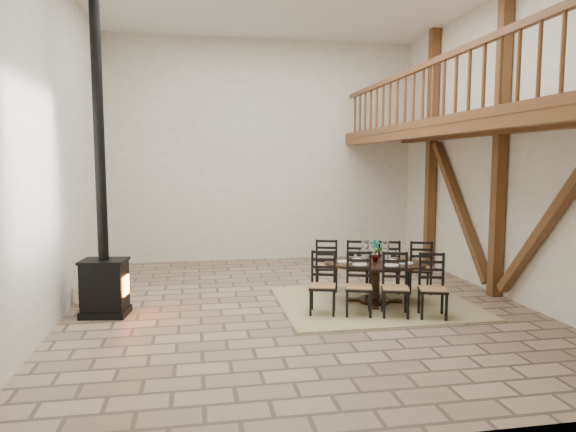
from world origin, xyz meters
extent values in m
plane|color=#9A7F66|center=(0.00, 0.00, 0.00)|extent=(8.00, 8.00, 0.00)
cube|color=white|center=(0.00, 4.00, 2.50)|extent=(7.00, 0.02, 5.00)
cube|color=white|center=(0.00, -4.00, 2.50)|extent=(7.00, 0.02, 5.00)
cube|color=white|center=(-3.50, 0.00, 2.50)|extent=(0.02, 8.00, 5.00)
cube|color=white|center=(3.50, 0.00, 2.50)|extent=(0.02, 8.00, 5.00)
cube|color=brown|center=(3.38, 0.00, 2.50)|extent=(0.18, 0.18, 5.00)
cube|color=brown|center=(3.38, 2.50, 2.50)|extent=(0.18, 0.18, 5.00)
cube|color=brown|center=(3.38, -1.25, 1.40)|extent=(0.14, 2.16, 2.54)
cube|color=brown|center=(3.38, 1.25, 1.40)|extent=(0.14, 2.16, 2.54)
cube|color=brown|center=(3.38, 0.00, 2.80)|extent=(0.20, 7.80, 0.20)
cube|color=brown|center=(2.70, 0.00, 2.85)|extent=(1.60, 7.80, 0.12)
cube|color=brown|center=(2.00, 0.00, 2.75)|extent=(0.18, 7.80, 0.22)
cube|color=brown|center=(2.00, 0.00, 3.75)|extent=(0.09, 7.60, 0.09)
cube|color=brown|center=(2.00, 0.00, 3.33)|extent=(0.06, 7.60, 0.86)
cube|color=tan|center=(1.22, -0.09, 0.01)|extent=(3.00, 2.50, 0.02)
ellipsoid|color=black|center=(1.22, -0.09, 0.64)|extent=(1.82, 1.39, 0.04)
cylinder|color=black|center=(1.22, -0.09, 0.31)|extent=(0.16, 0.16, 0.58)
cylinder|color=black|center=(1.22, -0.09, 0.05)|extent=(0.49, 0.49, 0.06)
cube|color=#AA814E|center=(0.26, -0.53, 0.43)|extent=(0.48, 0.47, 0.04)
cube|color=black|center=(0.26, -0.53, 0.20)|extent=(0.46, 0.46, 0.41)
cube|color=black|center=(0.31, -0.37, 0.67)|extent=(0.33, 0.13, 0.53)
cube|color=#AA814E|center=(0.77, -0.68, 0.43)|extent=(0.48, 0.47, 0.04)
cube|color=black|center=(0.77, -0.68, 0.20)|extent=(0.46, 0.46, 0.41)
cube|color=black|center=(0.81, -0.52, 0.67)|extent=(0.33, 0.13, 0.53)
cube|color=#AA814E|center=(1.27, -0.84, 0.43)|extent=(0.48, 0.47, 0.04)
cube|color=black|center=(1.27, -0.84, 0.20)|extent=(0.46, 0.46, 0.41)
cube|color=black|center=(1.32, -0.68, 0.67)|extent=(0.33, 0.13, 0.53)
cube|color=#AA814E|center=(1.78, -0.99, 0.43)|extent=(0.48, 0.47, 0.04)
cube|color=black|center=(1.78, -0.99, 0.20)|extent=(0.46, 0.46, 0.41)
cube|color=black|center=(1.83, -0.83, 0.67)|extent=(0.33, 0.13, 0.53)
cube|color=#AA814E|center=(0.67, 0.82, 0.43)|extent=(0.48, 0.47, 0.04)
cube|color=black|center=(0.67, 0.82, 0.20)|extent=(0.46, 0.46, 0.41)
cube|color=black|center=(0.62, 0.66, 0.67)|extent=(0.33, 0.13, 0.53)
cube|color=#AA814E|center=(1.18, 0.67, 0.43)|extent=(0.48, 0.47, 0.04)
cube|color=black|center=(1.18, 0.67, 0.20)|extent=(0.46, 0.46, 0.41)
cube|color=black|center=(1.13, 0.51, 0.67)|extent=(0.33, 0.13, 0.53)
cube|color=#AA814E|center=(1.68, 0.51, 0.43)|extent=(0.48, 0.47, 0.04)
cube|color=black|center=(1.68, 0.51, 0.20)|extent=(0.46, 0.46, 0.41)
cube|color=black|center=(1.63, 0.35, 0.67)|extent=(0.33, 0.13, 0.53)
cube|color=#AA814E|center=(2.19, 0.36, 0.43)|extent=(0.48, 0.47, 0.04)
cube|color=black|center=(2.19, 0.36, 0.20)|extent=(0.46, 0.46, 0.41)
cube|color=black|center=(2.14, 0.20, 0.67)|extent=(0.33, 0.13, 0.53)
cube|color=silver|center=(1.22, -0.09, 0.67)|extent=(1.36, 0.95, 0.01)
cube|color=white|center=(1.22, -0.09, 0.75)|extent=(0.84, 0.48, 0.18)
cylinder|color=white|center=(1.07, -0.04, 0.83)|extent=(0.12, 0.12, 0.34)
cylinder|color=white|center=(1.38, -0.13, 0.83)|extent=(0.12, 0.12, 0.34)
cylinder|color=silver|center=(1.07, -0.04, 0.74)|extent=(0.06, 0.06, 0.16)
cylinder|color=silver|center=(1.38, -0.13, 0.74)|extent=(0.06, 0.06, 0.16)
imported|color=#4C723F|center=(1.24, -0.04, 0.85)|extent=(0.22, 0.18, 0.37)
cube|color=black|center=(-2.90, -0.01, 0.05)|extent=(0.71, 0.59, 0.10)
cube|color=black|center=(-2.90, -0.01, 0.45)|extent=(0.66, 0.53, 0.70)
cube|color=#FF590C|center=(-2.59, -0.06, 0.45)|extent=(0.06, 0.28, 0.28)
cube|color=black|center=(-2.90, -0.01, 0.82)|extent=(0.70, 0.58, 0.04)
cylinder|color=black|center=(-2.90, -0.01, 2.92)|extent=(0.15, 0.15, 4.16)
cylinder|color=brown|center=(-3.09, 1.14, 0.17)|extent=(0.52, 0.52, 0.34)
cube|color=tan|center=(-3.09, 1.14, 0.38)|extent=(0.28, 0.28, 0.10)
cube|color=tan|center=(-3.25, 0.58, 0.19)|extent=(0.29, 0.20, 0.39)
camera|label=1|loc=(-1.56, -7.74, 2.25)|focal=32.00mm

